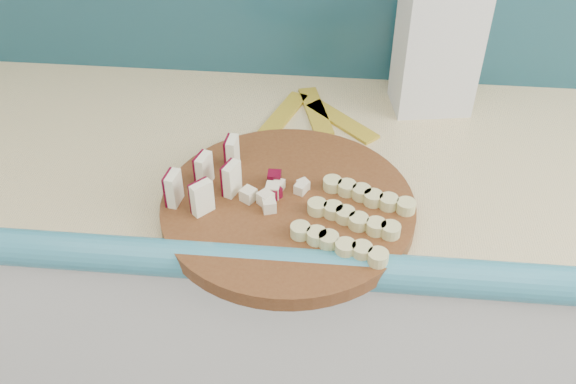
# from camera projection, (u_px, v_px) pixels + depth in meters

# --- Properties ---
(kitchen_counter) EXTENTS (2.20, 0.63, 0.91)m
(kitchen_counter) POSITION_uv_depth(u_px,v_px,m) (310.00, 308.00, 1.50)
(kitchen_counter) COLOR silver
(kitchen_counter) RESTS_ON ground
(cutting_board) EXTENTS (0.54, 0.54, 0.03)m
(cutting_board) POSITION_uv_depth(u_px,v_px,m) (288.00, 207.00, 1.06)
(cutting_board) COLOR #4D2610
(cutting_board) RESTS_ON kitchen_counter
(apple_wedges) EXTENTS (0.12, 0.16, 0.06)m
(apple_wedges) POSITION_uv_depth(u_px,v_px,m) (209.00, 177.00, 1.06)
(apple_wedges) COLOR #FDF5CA
(apple_wedges) RESTS_ON cutting_board
(apple_chunks) EXTENTS (0.06, 0.07, 0.02)m
(apple_chunks) POSITION_uv_depth(u_px,v_px,m) (274.00, 192.00, 1.05)
(apple_chunks) COLOR #F3E9C2
(apple_chunks) RESTS_ON cutting_board
(banana_slices) EXTENTS (0.19, 0.19, 0.02)m
(banana_slices) POSITION_uv_depth(u_px,v_px,m) (353.00, 218.00, 1.01)
(banana_slices) COLOR #CCC57D
(banana_slices) RESTS_ON cutting_board
(flour_bag) EXTENTS (0.17, 0.13, 0.26)m
(flour_bag) POSITION_uv_depth(u_px,v_px,m) (437.00, 49.00, 1.24)
(flour_bag) COLOR silver
(flour_bag) RESTS_ON kitchen_counter
(banana_peel) EXTENTS (0.24, 0.20, 0.01)m
(banana_peel) POSITION_uv_depth(u_px,v_px,m) (313.00, 116.00, 1.29)
(banana_peel) COLOR gold
(banana_peel) RESTS_ON kitchen_counter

